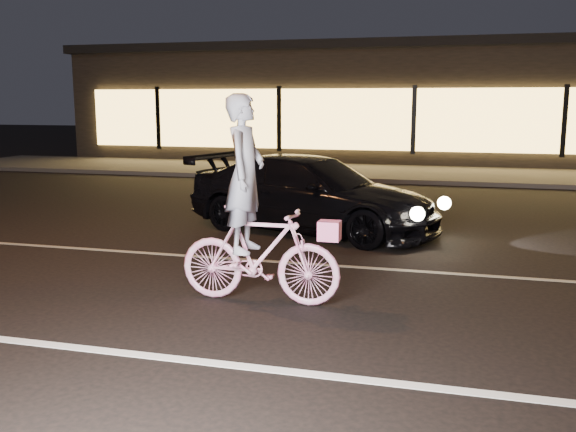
% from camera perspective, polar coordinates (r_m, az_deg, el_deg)
% --- Properties ---
extents(ground, '(90.00, 90.00, 0.00)m').
position_cam_1_polar(ground, '(6.86, 1.47, -8.58)').
color(ground, black).
rests_on(ground, ground).
extents(lane_stripe_near, '(60.00, 0.12, 0.01)m').
position_cam_1_polar(lane_stripe_near, '(5.51, -2.32, -13.39)').
color(lane_stripe_near, silver).
rests_on(lane_stripe_near, ground).
extents(lane_stripe_far, '(60.00, 0.10, 0.01)m').
position_cam_1_polar(lane_stripe_far, '(8.74, 4.59, -4.44)').
color(lane_stripe_far, gray).
rests_on(lane_stripe_far, ground).
extents(sidewalk, '(30.00, 4.00, 0.12)m').
position_cam_1_polar(sidewalk, '(19.49, 10.57, 3.71)').
color(sidewalk, '#383533').
rests_on(sidewalk, ground).
extents(storefront, '(25.40, 8.42, 4.20)m').
position_cam_1_polar(storefront, '(25.33, 11.86, 9.87)').
color(storefront, black).
rests_on(storefront, ground).
extents(cyclist, '(1.82, 0.63, 2.29)m').
position_cam_1_polar(cyclist, '(7.02, -2.90, -1.28)').
color(cyclist, '#FF50A3').
rests_on(cyclist, ground).
extents(sedan, '(4.77, 3.03, 1.29)m').
position_cam_1_polar(sedan, '(10.91, 2.15, 1.95)').
color(sedan, black).
rests_on(sedan, ground).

